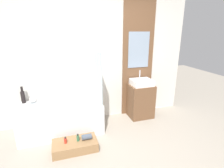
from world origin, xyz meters
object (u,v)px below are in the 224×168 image
object	(u,v)px
sink	(142,82)
bottle_soap_primary	(65,140)
vase_round_light	(33,99)
bathtub	(62,118)
bottle_soap_secondary	(78,138)
wooden_step_bench	(75,145)
vase_tall_dark	(23,96)

from	to	relation	value
sink	bottle_soap_primary	bearing A→B (deg)	-155.94
vase_round_light	sink	bearing A→B (deg)	-3.03
bathtub	bottle_soap_primary	size ratio (longest dim) A/B	14.09
sink	vase_round_light	distance (m)	2.20
bottle_soap_secondary	vase_round_light	bearing A→B (deg)	129.45
wooden_step_bench	bottle_soap_secondary	size ratio (longest dim) A/B	5.77
bathtub	vase_tall_dark	bearing A→B (deg)	158.15
vase_round_light	bottle_soap_primary	xyz separation A→B (m)	(0.52, -0.86, -0.43)
bathtub	sink	xyz separation A→B (m)	(1.70, 0.12, 0.52)
wooden_step_bench	bottle_soap_primary	world-z (taller)	bottle_soap_primary
sink	bottle_soap_primary	distance (m)	1.93
wooden_step_bench	bottle_soap_secondary	distance (m)	0.14
wooden_step_bench	sink	xyz separation A→B (m)	(1.53, 0.75, 0.73)
vase_tall_dark	bottle_soap_primary	world-z (taller)	vase_tall_dark
sink	bottle_soap_primary	xyz separation A→B (m)	(-1.68, -0.75, -0.60)
bathtub	vase_round_light	distance (m)	0.65
wooden_step_bench	vase_round_light	xyz separation A→B (m)	(-0.66, 0.86, 0.56)
wooden_step_bench	sink	bearing A→B (deg)	26.01
vase_tall_dark	vase_round_light	distance (m)	0.18
sink	bottle_soap_primary	size ratio (longest dim) A/B	4.16
wooden_step_bench	vase_tall_dark	xyz separation A→B (m)	(-0.83, 0.89, 0.62)
vase_tall_dark	bottle_soap_primary	size ratio (longest dim) A/B	3.01
bathtub	bottle_soap_secondary	xyz separation A→B (m)	(0.22, -0.63, -0.08)
vase_tall_dark	vase_round_light	world-z (taller)	vase_tall_dark
sink	vase_tall_dark	world-z (taller)	sink
vase_round_light	bottle_soap_primary	bearing A→B (deg)	-59.20
sink	vase_tall_dark	size ratio (longest dim) A/B	1.38
bottle_soap_primary	bottle_soap_secondary	bearing A→B (deg)	0.00
vase_tall_dark	bottle_soap_secondary	world-z (taller)	vase_tall_dark
wooden_step_bench	vase_tall_dark	distance (m)	1.37
sink	vase_round_light	world-z (taller)	sink
bathtub	sink	bearing A→B (deg)	4.01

